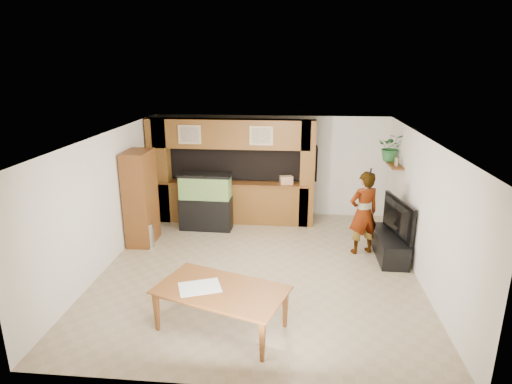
# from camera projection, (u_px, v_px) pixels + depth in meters

# --- Properties ---
(floor) EXTENTS (6.50, 6.50, 0.00)m
(floor) POSITION_uv_depth(u_px,v_px,m) (259.00, 268.00, 8.44)
(floor) COLOR tan
(floor) RESTS_ON ground
(ceiling) EXTENTS (6.50, 6.50, 0.00)m
(ceiling) POSITION_uv_depth(u_px,v_px,m) (259.00, 137.00, 7.68)
(ceiling) COLOR white
(ceiling) RESTS_ON wall_back
(wall_back) EXTENTS (6.00, 0.00, 6.00)m
(wall_back) POSITION_uv_depth(u_px,v_px,m) (270.00, 166.00, 11.15)
(wall_back) COLOR white
(wall_back) RESTS_ON floor
(wall_left) EXTENTS (0.00, 6.50, 6.50)m
(wall_left) POSITION_uv_depth(u_px,v_px,m) (106.00, 201.00, 8.33)
(wall_left) COLOR white
(wall_left) RESTS_ON floor
(wall_right) EXTENTS (0.00, 6.50, 6.50)m
(wall_right) POSITION_uv_depth(u_px,v_px,m) (423.00, 211.00, 7.79)
(wall_right) COLOR white
(wall_right) RESTS_ON floor
(partition) EXTENTS (4.20, 0.99, 2.60)m
(partition) POSITION_uv_depth(u_px,v_px,m) (230.00, 170.00, 10.65)
(partition) COLOR brown
(partition) RESTS_ON floor
(wall_clock) EXTENTS (0.05, 0.25, 0.25)m
(wall_clock) POSITION_uv_depth(u_px,v_px,m) (125.00, 160.00, 9.10)
(wall_clock) COLOR black
(wall_clock) RESTS_ON wall_left
(wall_shelf) EXTENTS (0.25, 0.90, 0.04)m
(wall_shelf) POSITION_uv_depth(u_px,v_px,m) (394.00, 164.00, 9.54)
(wall_shelf) COLOR brown
(wall_shelf) RESTS_ON wall_right
(pantry_cabinet) EXTENTS (0.52, 0.85, 2.08)m
(pantry_cabinet) POSITION_uv_depth(u_px,v_px,m) (141.00, 198.00, 9.36)
(pantry_cabinet) COLOR brown
(pantry_cabinet) RESTS_ON floor
(trash_can) EXTENTS (0.29, 0.29, 0.53)m
(trash_can) POSITION_uv_depth(u_px,v_px,m) (147.00, 235.00, 9.35)
(trash_can) COLOR #B2B2B7
(trash_can) RESTS_ON floor
(aquarium) EXTENTS (1.24, 0.47, 1.38)m
(aquarium) POSITION_uv_depth(u_px,v_px,m) (206.00, 202.00, 10.23)
(aquarium) COLOR black
(aquarium) RESTS_ON floor
(tv_stand) EXTENTS (0.53, 1.45, 0.48)m
(tv_stand) POSITION_uv_depth(u_px,v_px,m) (389.00, 245.00, 8.88)
(tv_stand) COLOR black
(tv_stand) RESTS_ON floor
(television) EXTENTS (0.44, 1.32, 0.76)m
(television) POSITION_uv_depth(u_px,v_px,m) (392.00, 217.00, 8.70)
(television) COLOR black
(television) RESTS_ON tv_stand
(photo_frame) EXTENTS (0.04, 0.13, 0.18)m
(photo_frame) POSITION_uv_depth(u_px,v_px,m) (396.00, 162.00, 9.31)
(photo_frame) COLOR tan
(photo_frame) RESTS_ON wall_shelf
(potted_plant) EXTENTS (0.66, 0.60, 0.63)m
(potted_plant) POSITION_uv_depth(u_px,v_px,m) (391.00, 147.00, 9.71)
(potted_plant) COLOR #2A6A32
(potted_plant) RESTS_ON wall_shelf
(person) EXTENTS (0.76, 0.64, 1.78)m
(person) POSITION_uv_depth(u_px,v_px,m) (363.00, 213.00, 8.88)
(person) COLOR #A08258
(person) RESTS_ON floor
(microphone) EXTENTS (0.03, 0.09, 0.15)m
(microphone) POSITION_uv_depth(u_px,v_px,m) (371.00, 171.00, 8.45)
(microphone) COLOR black
(microphone) RESTS_ON person
(dining_table) EXTENTS (2.16, 1.63, 0.67)m
(dining_table) POSITION_uv_depth(u_px,v_px,m) (220.00, 310.00, 6.40)
(dining_table) COLOR brown
(dining_table) RESTS_ON floor
(newspaper_a) EXTENTS (0.73, 0.63, 0.01)m
(newspaper_a) POSITION_uv_depth(u_px,v_px,m) (200.00, 287.00, 6.37)
(newspaper_a) COLOR silver
(newspaper_a) RESTS_ON dining_table
(counter_box) EXTENTS (0.34, 0.27, 0.20)m
(counter_box) POSITION_uv_depth(u_px,v_px,m) (286.00, 180.00, 10.40)
(counter_box) COLOR tan
(counter_box) RESTS_ON partition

